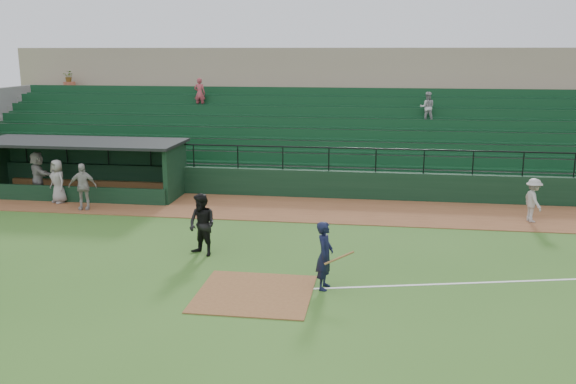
# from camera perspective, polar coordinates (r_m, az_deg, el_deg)

# --- Properties ---
(ground) EXTENTS (90.00, 90.00, 0.00)m
(ground) POSITION_cam_1_polar(r_m,az_deg,el_deg) (17.52, -2.43, -8.10)
(ground) COLOR #30591C
(ground) RESTS_ON ground
(warning_track) EXTENTS (40.00, 4.00, 0.03)m
(warning_track) POSITION_cam_1_polar(r_m,az_deg,el_deg) (25.05, 1.01, -1.57)
(warning_track) COLOR brown
(warning_track) RESTS_ON ground
(home_plate_dirt) EXTENTS (3.00, 3.00, 0.03)m
(home_plate_dirt) POSITION_cam_1_polar(r_m,az_deg,el_deg) (16.60, -3.09, -9.27)
(home_plate_dirt) COLOR brown
(home_plate_dirt) RESTS_ON ground
(foul_line) EXTENTS (17.49, 4.44, 0.01)m
(foul_line) POSITION_cam_1_polar(r_m,az_deg,el_deg) (18.99, 22.98, -7.44)
(foul_line) COLOR white
(foul_line) RESTS_ON ground
(stadium_structure) EXTENTS (38.00, 13.08, 6.40)m
(stadium_structure) POSITION_cam_1_polar(r_m,az_deg,el_deg) (32.91, 2.95, 5.95)
(stadium_structure) COLOR black
(stadium_structure) RESTS_ON ground
(dugout) EXTENTS (8.90, 3.20, 2.42)m
(dugout) POSITION_cam_1_polar(r_m,az_deg,el_deg) (29.10, -17.98, 2.48)
(dugout) COLOR black
(dugout) RESTS_ON ground
(batter_at_plate) EXTENTS (1.06, 0.73, 1.86)m
(batter_at_plate) POSITION_cam_1_polar(r_m,az_deg,el_deg) (16.66, 3.39, -5.83)
(batter_at_plate) COLOR black
(batter_at_plate) RESTS_ON ground
(umpire) EXTENTS (1.19, 1.11, 1.96)m
(umpire) POSITION_cam_1_polar(r_m,az_deg,el_deg) (19.48, -7.88, -3.00)
(umpire) COLOR black
(umpire) RESTS_ON ground
(runner) EXTENTS (0.84, 1.17, 1.64)m
(runner) POSITION_cam_1_polar(r_m,az_deg,el_deg) (24.71, 21.56, -0.71)
(runner) COLOR #A59E9A
(runner) RESTS_ON warning_track
(dugout_player_a) EXTENTS (1.17, 0.68, 1.87)m
(dugout_player_a) POSITION_cam_1_polar(r_m,az_deg,el_deg) (26.09, -18.32, 0.49)
(dugout_player_a) COLOR #A49D99
(dugout_player_a) RESTS_ON warning_track
(dugout_player_b) EXTENTS (1.06, 0.97, 1.82)m
(dugout_player_b) POSITION_cam_1_polar(r_m,az_deg,el_deg) (27.58, -20.36, 0.93)
(dugout_player_b) COLOR gray
(dugout_player_b) RESTS_ON warning_track
(dugout_player_c) EXTENTS (1.76, 1.64, 1.97)m
(dugout_player_c) POSITION_cam_1_polar(r_m,az_deg,el_deg) (29.09, -21.96, 1.54)
(dugout_player_c) COLOR #AAA49F
(dugout_player_c) RESTS_ON warning_track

